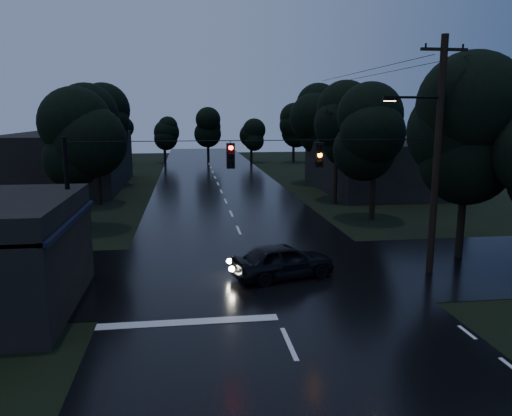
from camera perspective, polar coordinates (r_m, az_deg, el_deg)
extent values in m
cube|color=black|center=(39.46, -3.49, 0.75)|extent=(12.00, 120.00, 0.02)
cube|color=black|center=(22.04, 0.12, -7.36)|extent=(60.00, 9.00, 0.02)
cube|color=black|center=(18.58, -20.42, -1.28)|extent=(0.30, 7.00, 0.15)
cylinder|color=black|center=(16.27, -22.99, -9.36)|extent=(0.10, 0.10, 3.00)
cylinder|color=black|center=(21.86, -18.97, -4.02)|extent=(0.10, 0.10, 3.00)
cube|color=#FFD066|center=(17.33, -21.48, -4.57)|extent=(0.06, 1.60, 0.50)
cube|color=#FFD066|center=(19.88, -19.69, -2.54)|extent=(0.06, 1.20, 0.50)
cube|color=black|center=(46.20, 13.73, 4.69)|extent=(10.00, 14.00, 4.40)
cube|color=black|center=(50.19, -20.65, 5.11)|extent=(10.00, 16.00, 5.00)
cylinder|color=black|center=(22.39, 19.97, 5.37)|extent=(0.30, 0.30, 10.00)
cube|color=black|center=(22.46, 20.72, 16.60)|extent=(2.00, 0.12, 0.12)
cylinder|color=black|center=(21.83, 17.78, 11.95)|extent=(2.20, 0.10, 0.10)
cube|color=black|center=(21.39, 15.05, 12.00)|extent=(0.60, 0.25, 0.18)
cube|color=#FFB266|center=(21.38, 15.04, 11.73)|extent=(0.45, 0.18, 0.03)
cylinder|color=black|center=(38.54, 9.15, 6.02)|extent=(0.30, 0.30, 7.50)
cube|color=black|center=(38.41, 9.29, 10.70)|extent=(2.00, 0.12, 0.12)
cylinder|color=black|center=(20.64, -20.56, -0.70)|extent=(0.18, 0.18, 6.00)
cylinder|color=black|center=(19.99, 0.53, 7.73)|extent=(15.00, 0.03, 0.03)
cube|color=black|center=(19.89, -2.92, 5.97)|extent=(0.32, 0.25, 1.00)
sphere|color=#FF0C07|center=(19.74, -2.88, 5.94)|extent=(0.18, 0.18, 0.18)
cube|color=black|center=(20.51, 7.21, 6.05)|extent=(0.32, 0.25, 1.00)
sphere|color=orange|center=(20.37, 7.32, 6.01)|extent=(0.18, 0.18, 0.18)
cylinder|color=black|center=(25.87, 22.33, -2.23)|extent=(0.36, 0.36, 2.80)
sphere|color=black|center=(25.37, 22.87, 5.28)|extent=(4.48, 4.48, 4.48)
sphere|color=black|center=(25.30, 23.07, 7.98)|extent=(4.48, 4.48, 4.48)
sphere|color=black|center=(25.28, 23.28, 10.69)|extent=(4.48, 4.48, 4.48)
cylinder|color=black|center=(31.85, -18.73, 0.01)|extent=(0.36, 0.36, 2.45)
sphere|color=black|center=(31.46, -19.06, 5.34)|extent=(3.92, 3.92, 3.92)
sphere|color=black|center=(31.39, -19.18, 7.25)|extent=(3.92, 3.92, 3.92)
sphere|color=black|center=(31.35, -19.30, 9.16)|extent=(3.92, 3.92, 3.92)
cylinder|color=black|center=(39.71, -17.47, 2.25)|extent=(0.36, 0.36, 2.62)
sphere|color=black|center=(39.39, -17.73, 6.84)|extent=(4.20, 4.20, 4.20)
sphere|color=black|center=(39.34, -17.82, 8.47)|extent=(4.20, 4.20, 4.20)
sphere|color=black|center=(39.32, -17.92, 10.11)|extent=(4.20, 4.20, 4.20)
cylinder|color=black|center=(49.59, -16.28, 4.03)|extent=(0.36, 0.36, 2.80)
sphere|color=black|center=(49.33, -16.48, 7.95)|extent=(4.48, 4.48, 4.48)
sphere|color=black|center=(49.30, -16.56, 9.35)|extent=(4.48, 4.48, 4.48)
sphere|color=black|center=(49.29, -16.64, 10.74)|extent=(4.48, 4.48, 4.48)
cylinder|color=black|center=(33.43, 13.15, 0.94)|extent=(0.36, 0.36, 2.62)
sphere|color=black|center=(33.05, 13.39, 6.40)|extent=(4.20, 4.20, 4.20)
sphere|color=black|center=(32.99, 13.47, 8.34)|extent=(4.20, 4.20, 4.20)
sphere|color=black|center=(32.97, 13.56, 10.30)|extent=(4.20, 4.20, 4.20)
cylinder|color=black|center=(41.08, 9.98, 2.98)|extent=(0.36, 0.36, 2.80)
sphere|color=black|center=(40.76, 10.14, 7.72)|extent=(4.48, 4.48, 4.48)
sphere|color=black|center=(40.72, 10.20, 9.41)|extent=(4.48, 4.48, 4.48)
sphere|color=black|center=(40.71, 10.25, 11.09)|extent=(4.48, 4.48, 4.48)
cylinder|color=black|center=(50.76, 7.21, 4.62)|extent=(0.36, 0.36, 2.97)
sphere|color=black|center=(50.50, 7.30, 8.70)|extent=(4.76, 4.76, 4.76)
sphere|color=black|center=(50.48, 7.34, 10.15)|extent=(4.76, 4.76, 4.76)
sphere|color=black|center=(50.48, 7.37, 11.59)|extent=(4.76, 4.76, 4.76)
imported|color=black|center=(21.19, 3.10, -6.01)|extent=(4.70, 2.87, 1.50)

